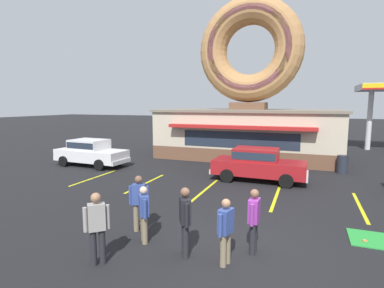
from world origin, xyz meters
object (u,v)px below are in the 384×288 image
at_px(pedestrian_beanie_man, 254,218).
at_px(pedestrian_leather_jacket_man, 97,225).
at_px(pedestrian_clipboard_woman, 185,218).
at_px(car_white, 91,152).
at_px(pedestrian_hooded_kid, 144,212).
at_px(pedestrian_blue_sweater_man, 139,201).
at_px(pedestrian_crossing_woman, 226,229).
at_px(car_red, 258,163).
at_px(trash_bin, 342,164).

bearing_deg(pedestrian_beanie_man, pedestrian_leather_jacket_man, -150.14).
bearing_deg(pedestrian_beanie_man, pedestrian_clipboard_woman, -153.16).
distance_m(car_white, pedestrian_leather_jacket_man, 12.07).
bearing_deg(pedestrian_clipboard_woman, pedestrian_hooded_kid, 167.30).
bearing_deg(pedestrian_beanie_man, pedestrian_hooded_kid, -170.52).
distance_m(car_white, pedestrian_blue_sweater_man, 10.58).
height_order(car_white, pedestrian_hooded_kid, car_white).
distance_m(pedestrian_leather_jacket_man, pedestrian_clipboard_woman, 2.07).
bearing_deg(pedestrian_crossing_woman, pedestrian_clipboard_woman, 178.63).
bearing_deg(pedestrian_leather_jacket_man, pedestrian_beanie_man, 29.86).
bearing_deg(pedestrian_blue_sweater_man, pedestrian_hooded_kid, -49.02).
distance_m(car_red, pedestrian_blue_sweater_man, 7.60).
distance_m(pedestrian_blue_sweater_man, pedestrian_hooded_kid, 0.76).
xyz_separation_m(pedestrian_hooded_kid, pedestrian_leather_jacket_man, (-0.42, -1.41, 0.11)).
bearing_deg(pedestrian_clipboard_woman, car_red, 86.67).
relative_size(pedestrian_blue_sweater_man, pedestrian_beanie_man, 1.01).
relative_size(pedestrian_blue_sweater_man, pedestrian_hooded_kid, 1.08).
bearing_deg(car_red, pedestrian_leather_jacket_man, -103.51).
height_order(pedestrian_leather_jacket_man, pedestrian_clipboard_woman, pedestrian_clipboard_woman).
relative_size(car_white, trash_bin, 4.75).
height_order(pedestrian_leather_jacket_man, trash_bin, pedestrian_leather_jacket_man).
xyz_separation_m(car_white, pedestrian_hooded_kid, (8.27, -7.76, -0.01)).
distance_m(car_white, pedestrian_beanie_man, 13.30).
distance_m(car_white, pedestrian_crossing_woman, 13.35).
height_order(pedestrian_blue_sweater_man, pedestrian_crossing_woman, pedestrian_blue_sweater_man).
distance_m(car_red, pedestrian_beanie_man, 7.42).
relative_size(car_red, pedestrian_blue_sweater_man, 2.72).
bearing_deg(pedestrian_leather_jacket_man, trash_bin, 63.35).
bearing_deg(pedestrian_leather_jacket_man, car_white, 130.57).
bearing_deg(pedestrian_hooded_kid, car_white, 136.80).
relative_size(car_white, pedestrian_blue_sweater_man, 2.76).
bearing_deg(pedestrian_beanie_man, car_red, 98.26).
xyz_separation_m(car_red, pedestrian_hooded_kid, (-1.80, -7.82, -0.01)).
distance_m(pedestrian_hooded_kid, pedestrian_crossing_woman, 2.38).
xyz_separation_m(pedestrian_hooded_kid, pedestrian_crossing_woman, (2.36, -0.32, 0.02)).
bearing_deg(car_red, pedestrian_clipboard_woman, -93.33).
height_order(pedestrian_clipboard_woman, pedestrian_crossing_woman, pedestrian_clipboard_woman).
bearing_deg(pedestrian_clipboard_woman, trash_bin, 68.34).
bearing_deg(pedestrian_clipboard_woman, pedestrian_leather_jacket_man, -147.62).
bearing_deg(trash_bin, pedestrian_clipboard_woman, -111.66).
relative_size(pedestrian_beanie_man, pedestrian_crossing_woman, 1.04).
xyz_separation_m(pedestrian_leather_jacket_man, pedestrian_clipboard_woman, (1.74, 1.11, 0.01)).
bearing_deg(trash_bin, pedestrian_beanie_man, -105.71).
xyz_separation_m(pedestrian_blue_sweater_man, pedestrian_crossing_woman, (2.85, -0.90, -0.05)).
distance_m(pedestrian_leather_jacket_man, trash_bin, 13.97).
bearing_deg(pedestrian_crossing_woman, car_red, 93.89).
xyz_separation_m(pedestrian_clipboard_woman, pedestrian_crossing_woman, (1.03, -0.02, -0.10)).
distance_m(car_white, car_red, 10.07).
bearing_deg(car_red, car_white, -179.66).
bearing_deg(car_white, car_red, 0.34).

